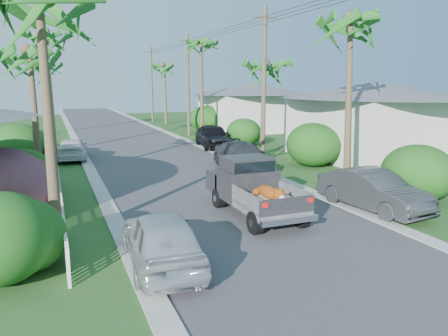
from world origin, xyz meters
name	(u,v)px	position (x,y,z in m)	size (l,w,h in m)	color
ground	(292,252)	(0.00, 0.00, 0.00)	(120.00, 120.00, 0.00)	#25511E
road	(134,142)	(0.00, 25.00, 0.01)	(8.00, 100.00, 0.02)	#38383A
curb_left	(78,145)	(-4.30, 25.00, 0.03)	(0.60, 100.00, 0.06)	#A5A39E
curb_right	(185,140)	(4.30, 25.00, 0.03)	(0.60, 100.00, 0.06)	#A5A39E
pickup_truck	(250,186)	(0.53, 3.96, 1.01)	(1.98, 5.12, 2.06)	black
parked_car_rn	(373,191)	(4.95, 2.52, 0.76)	(1.61, 4.61, 1.52)	#313436
parked_car_rm	(243,156)	(3.68, 11.67, 0.73)	(2.03, 5.01, 1.45)	#333538
parked_car_rf	(213,136)	(5.00, 19.98, 0.86)	(2.02, 5.03, 1.71)	black
parked_car_ln	(161,239)	(-3.67, 0.45, 0.74)	(1.75, 4.34, 1.48)	silver
parked_car_lf	(72,149)	(-5.00, 18.40, 0.65)	(1.81, 4.45, 1.29)	silver
palm_l_b	(29,51)	(-6.80, 12.00, 6.15)	(4.40, 4.40, 7.40)	brown
palm_l_c	(46,34)	(-6.00, 22.00, 7.91)	(4.40, 4.40, 9.20)	brown
palm_l_d	(42,64)	(-6.50, 34.00, 6.44)	(4.40, 4.40, 7.70)	brown
palm_r_a	(353,19)	(6.30, 6.00, 7.42)	(4.40, 4.40, 8.70)	brown
palm_r_b	(264,63)	(6.60, 15.00, 5.95)	(4.40, 4.40, 7.20)	brown
palm_r_c	(201,42)	(6.20, 26.00, 8.11)	(4.40, 4.40, 9.40)	brown
palm_r_d	(165,65)	(6.50, 40.00, 6.74)	(4.40, 4.40, 8.00)	brown
shrub_l_b	(3,186)	(-7.80, 6.00, 1.30)	(3.00, 3.30, 2.60)	#A21762
shrub_l_c	(23,172)	(-7.40, 10.00, 1.00)	(2.40, 2.64, 2.00)	#154413
shrub_l_d	(18,144)	(-8.00, 18.00, 1.20)	(3.20, 3.52, 2.40)	#154413
shrub_r_a	(418,173)	(7.60, 3.00, 1.15)	(2.80, 3.08, 2.30)	#154413
shrub_r_b	(313,145)	(7.80, 11.00, 1.25)	(3.00, 3.30, 2.50)	#154413
shrub_r_c	(244,132)	(7.50, 20.00, 1.05)	(2.60, 2.86, 2.10)	#154413
shrub_r_d	(206,119)	(8.00, 30.00, 1.30)	(3.20, 3.52, 2.60)	#154413
picket_fence	(61,207)	(-6.00, 5.50, 0.50)	(0.10, 11.00, 1.00)	white
house_right_near	(375,123)	(13.00, 12.00, 2.22)	(8.00, 9.00, 4.80)	silver
house_right_far	(253,109)	(13.00, 30.00, 2.12)	(9.00, 8.00, 4.60)	silver
utility_pole_b	(264,85)	(5.60, 13.00, 4.60)	(1.60, 0.26, 9.00)	brown
utility_pole_c	(188,84)	(5.60, 28.00, 4.60)	(1.60, 0.26, 9.00)	brown
utility_pole_d	(152,84)	(5.60, 43.00, 4.60)	(1.60, 0.26, 9.00)	brown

